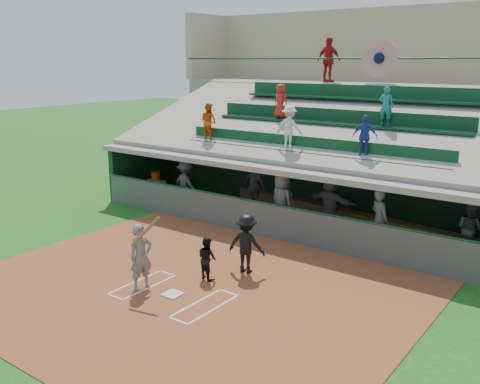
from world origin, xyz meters
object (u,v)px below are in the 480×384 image
Objects in this scene: water_cooler at (156,176)px; home_plate at (173,294)px; catcher at (207,258)px; white_table at (155,189)px; batter_at_plate at (141,256)px.

home_plate is at bearing -42.69° from water_cooler.
catcher is at bearing -36.47° from water_cooler.
white_table is 2.21× the size of water_cooler.
home_plate is 1.38m from catcher.
catcher is (0.04, 1.26, 0.54)m from home_plate.
white_table is at bearing 137.68° from home_plate.
white_table is (-7.08, 6.45, 0.35)m from home_plate.
water_cooler is at bearing 132.87° from batter_at_plate.
white_table reaches higher than home_plate.
white_table is at bearing 133.24° from batter_at_plate.
water_cooler is at bearing 137.31° from home_plate.
water_cooler is (-6.20, 6.68, 0.05)m from batter_at_plate.
white_table is (-6.21, 6.60, -0.47)m from batter_at_plate.
white_table is at bearing -22.07° from catcher.
water_cooler reaches higher than white_table.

